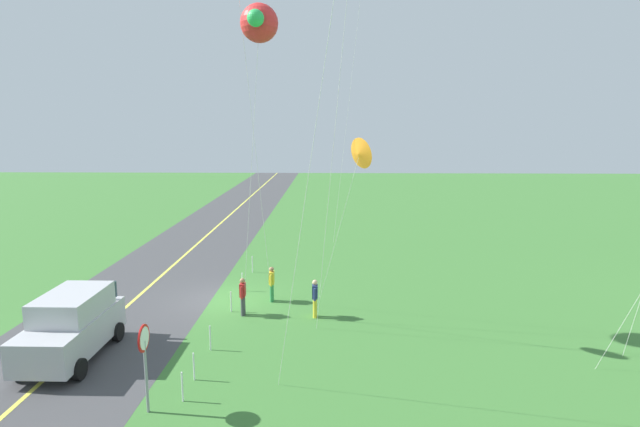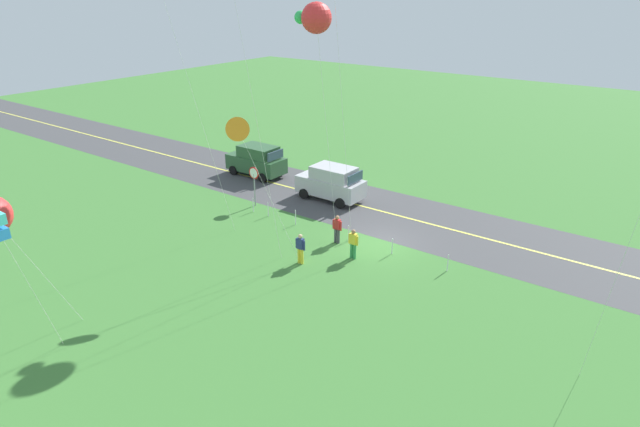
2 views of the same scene
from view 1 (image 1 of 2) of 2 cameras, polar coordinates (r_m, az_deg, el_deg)
The scene contains 16 objects.
ground_plane at distance 23.57m, azimuth -11.02°, elevation -9.69°, with size 120.00×120.00×0.10m, color #3D7533.
asphalt_road at distance 24.71m, azimuth -20.24°, elevation -9.08°, with size 120.00×7.00×0.00m, color #424244.
road_centre_stripe at distance 24.71m, azimuth -20.24°, elevation -9.07°, with size 120.00×0.16×0.00m, color #E5E04C.
car_suv_foreground at distance 19.33m, azimuth -26.39°, elevation -11.31°, with size 4.40×2.12×2.24m.
stop_sign at distance 14.87m, azimuth -19.32°, elevation -14.56°, with size 0.76×0.08×2.56m.
person_adult_near at distance 21.32m, azimuth -8.77°, elevation -9.17°, with size 0.58×0.22×1.60m.
person_adult_companion at distance 20.88m, azimuth -0.58°, elevation -9.48°, with size 0.58×0.22×1.60m.
person_child_watcher at distance 22.75m, azimuth -5.52°, elevation -7.85°, with size 0.58×0.22×1.60m.
kite_red_low at distance 19.66m, azimuth -6.95°, elevation 20.72°, with size 1.90×1.71×12.21m.
kite_blue_mid at distance 17.50m, azimuth 4.51°, elevation 6.73°, with size 2.78×2.13×7.42m.
fence_post_0 at distance 27.31m, azimuth -7.69°, elevation -5.73°, with size 0.05×0.05×0.90m, color silver.
fence_post_1 at distance 24.41m, azimuth -8.83°, elevation -7.69°, with size 0.05×0.05×0.90m, color silver.
fence_post_2 at distance 21.91m, azimuth -10.08°, elevation -9.83°, with size 0.05×0.05×0.90m, color silver.
fence_post_3 at distance 18.57m, azimuth -12.38°, elevation -13.66°, with size 0.05×0.05×0.90m, color silver.
fence_post_4 at distance 16.73m, azimuth -14.14°, elevation -16.52°, with size 0.05×0.05×0.90m, color silver.
fence_post_5 at distance 15.70m, azimuth -15.38°, elevation -18.46°, with size 0.05×0.05×0.90m, color silver.
Camera 1 is at (21.64, 4.97, 7.87)m, focal length 28.14 mm.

